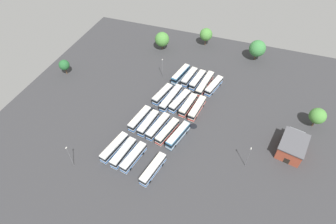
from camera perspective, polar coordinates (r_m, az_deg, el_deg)
ground_plane at (r=102.20m, az=0.26°, el=-1.08°), size 124.36×124.36×0.00m
bus_row0_slot0 at (r=86.23m, az=-3.14°, el=-11.81°), size 11.88×4.85×3.60m
bus_row0_slot2 at (r=89.22m, az=-7.21°, el=-9.34°), size 11.54×4.71×3.60m
bus_row0_slot3 at (r=90.67m, az=-9.27°, el=-8.42°), size 11.70×4.27×3.60m
bus_row0_slot4 at (r=92.51m, az=-11.12°, el=-7.27°), size 12.18×4.95×3.60m
bus_row1_slot0 at (r=94.08m, az=2.12°, el=-4.85°), size 12.13×5.50×3.60m
bus_row1_slot1 at (r=95.08m, az=-0.15°, el=-4.08°), size 11.75×5.27×3.60m
bus_row1_slot2 at (r=96.62m, az=-2.08°, el=-3.05°), size 12.25×4.97×3.60m
bus_row1_slot3 at (r=97.89m, az=-4.12°, el=-2.33°), size 11.52×4.13×3.60m
bus_row1_slot4 at (r=99.62m, az=-5.92°, el=-1.39°), size 11.77×4.57×3.60m
bus_row2_slot0 at (r=103.35m, az=6.10°, el=0.77°), size 12.02×4.07×3.60m
bus_row2_slot1 at (r=104.25m, az=4.23°, el=1.42°), size 11.51×4.26×3.60m
bus_row2_slot2 at (r=105.73m, az=2.47°, el=2.31°), size 12.24×5.41×3.60m
bus_row2_slot3 at (r=106.87m, az=0.63°, el=2.93°), size 14.61×4.74×3.60m
bus_row2_slot4 at (r=108.50m, az=-1.15°, el=3.71°), size 11.33×5.05×3.60m
bus_row3_slot0 at (r=113.91m, az=9.56°, el=5.40°), size 11.65×5.36×3.60m
bus_row3_slot1 at (r=114.43m, az=7.71°, el=5.88°), size 14.60×4.43×3.60m
bus_row3_slot2 at (r=115.92m, az=6.18°, el=6.66°), size 11.62×4.36×3.60m
bus_row3_slot3 at (r=117.18m, az=4.48°, el=7.30°), size 11.34×4.28×3.60m
bus_row3_slot4 at (r=118.49m, az=2.67°, el=7.90°), size 12.31×5.01×3.60m
depot_building at (r=98.71m, az=24.51°, el=-6.63°), size 12.50×10.14×5.37m
maintenance_shelter at (r=99.91m, az=24.91°, el=-5.05°), size 9.64×6.80×4.00m
lamp_post_far_corner at (r=117.45m, az=-1.15°, el=9.34°), size 0.56×0.28×8.79m
lamp_post_near_entrance at (r=89.98m, az=-19.83°, el=-8.67°), size 0.56×0.28×9.49m
lamp_post_mid_lot at (r=88.49m, az=16.42°, el=-8.90°), size 0.56×0.28×9.07m
tree_east_edge at (r=108.76m, az=28.79°, el=-0.73°), size 5.74×5.74×8.19m
tree_west_edge at (r=138.99m, az=7.96°, el=15.74°), size 6.08×6.08×8.94m
tree_north_edge at (r=134.81m, az=-1.25°, el=14.95°), size 6.84×6.84×8.90m
tree_northwest at (r=133.32m, az=18.18°, el=12.51°), size 7.45×7.45×9.79m
tree_northeast at (r=126.88m, az=-20.88°, el=9.17°), size 4.52×4.52×7.07m
puddle_front_lane at (r=99.61m, az=5.31°, el=-2.97°), size 2.74×2.74×0.01m
puddle_between_rows at (r=104.63m, az=-3.74°, el=0.20°), size 4.36×4.36×0.01m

